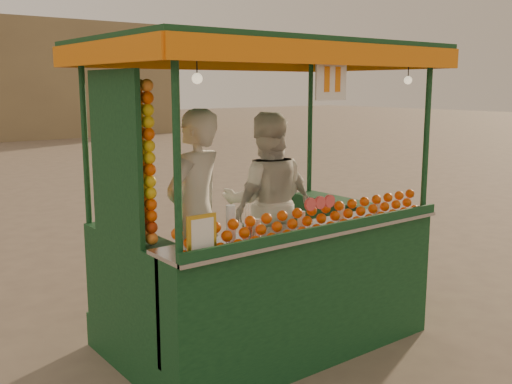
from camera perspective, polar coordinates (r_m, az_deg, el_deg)
ground at (r=5.41m, az=-0.07°, el=-14.36°), size 90.00×90.00×0.00m
building_right at (r=29.64m, az=-18.07°, el=10.27°), size 9.00×6.00×5.00m
juice_cart at (r=5.08m, az=0.75°, el=-5.84°), size 2.86×1.85×2.60m
vendor_left at (r=5.02m, az=-5.89°, el=-2.08°), size 0.75×0.63×1.77m
vendor_middle at (r=5.61m, az=0.93°, el=-0.99°), size 1.05×0.99×1.71m
vendor_right at (r=5.60m, az=1.76°, el=-1.74°), size 0.93×0.41×1.57m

